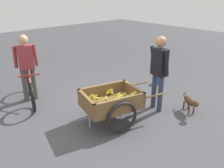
% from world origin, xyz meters
% --- Properties ---
extents(ground_plane, '(24.00, 24.00, 0.00)m').
position_xyz_m(ground_plane, '(0.00, 0.00, 0.00)').
color(ground_plane, '#47474C').
extents(fruit_cart, '(1.79, 1.15, 0.74)m').
position_xyz_m(fruit_cart, '(0.25, 0.25, 0.44)').
color(fruit_cart, brown).
rests_on(fruit_cart, ground).
extents(vendor_person, '(0.28, 0.59, 1.65)m').
position_xyz_m(vendor_person, '(-0.86, 0.52, 0.99)').
color(vendor_person, '#333851').
rests_on(vendor_person, ground).
extents(bicycle, '(0.67, 1.59, 0.85)m').
position_xyz_m(bicycle, '(1.06, -1.72, 0.35)').
color(bicycle, black).
rests_on(bicycle, ground).
extents(cyclist_person, '(0.50, 0.30, 1.59)m').
position_xyz_m(cyclist_person, '(1.01, -1.87, 0.95)').
color(cyclist_person, '#4C4742').
rests_on(cyclist_person, ground).
extents(dog, '(0.43, 0.57, 0.40)m').
position_xyz_m(dog, '(-1.27, 1.11, 0.27)').
color(dog, '#4C3823').
rests_on(dog, ground).
extents(plastic_bucket, '(0.23, 0.23, 0.29)m').
position_xyz_m(plastic_bucket, '(-2.23, -0.39, 0.15)').
color(plastic_bucket, '#1966B2').
rests_on(plastic_bucket, ground).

